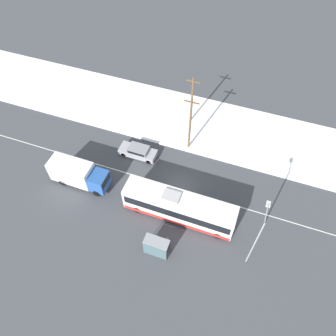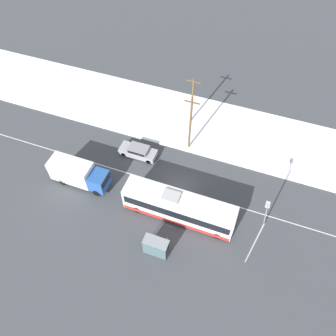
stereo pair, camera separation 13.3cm
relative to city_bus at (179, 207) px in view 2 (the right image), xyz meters
The scene contains 11 objects.
ground_plane 3.93m from the city_bus, 108.46° to the left, with size 120.00×120.00×0.00m, color #424449.
snow_lot 14.47m from the city_bus, 94.45° to the left, with size 80.00×10.58×0.12m.
lane_marking_center 3.92m from the city_bus, 108.46° to the left, with size 60.00×0.12×0.00m.
city_bus is the anchor object (origin of this frame).
box_truck 12.34m from the city_bus, behind, with size 6.88×2.30×3.15m.
sedan_car 9.95m from the city_bus, 139.62° to the left, with size 4.69×1.80×1.45m.
pedestrian_at_stop 3.90m from the city_bus, 89.16° to the right, with size 0.66×0.29×1.83m.
bus_shelter 5.09m from the city_bus, 98.34° to the right, with size 2.50×1.20×2.40m.
streetlamp 8.98m from the city_bus, 15.50° to the right, with size 0.36×2.44×8.08m.
utility_pole_roadside 10.38m from the city_bus, 101.66° to the left, with size 1.80×0.24×8.06m.
utility_pole_snowlot 14.96m from the city_bus, 102.65° to the left, with size 1.80×0.24×7.20m.
Camera 2 is at (6.17, -20.40, 31.92)m, focal length 35.00 mm.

